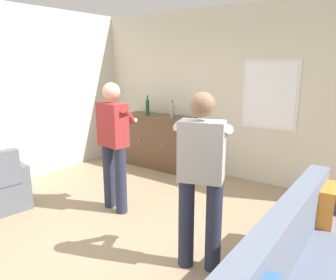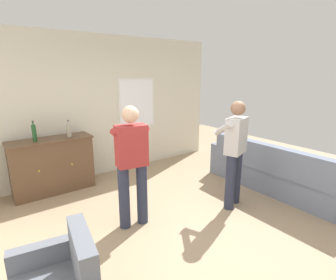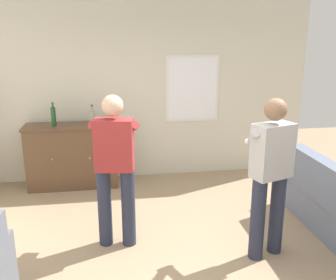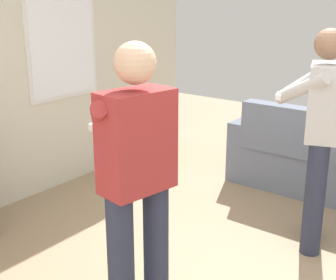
% 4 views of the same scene
% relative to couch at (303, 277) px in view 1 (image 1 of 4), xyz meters
% --- Properties ---
extents(ground, '(10.40, 10.40, 0.00)m').
position_rel_couch_xyz_m(ground, '(-1.93, 0.04, -0.34)').
color(ground, '#9E8466').
extents(wall_back_with_window, '(5.20, 0.15, 2.80)m').
position_rel_couch_xyz_m(wall_back_with_window, '(-1.91, 2.70, 1.06)').
color(wall_back_with_window, beige).
rests_on(wall_back_with_window, ground).
extents(couch, '(0.57, 2.63, 0.89)m').
position_rel_couch_xyz_m(couch, '(0.00, 0.00, 0.00)').
color(couch, slate).
rests_on(couch, ground).
extents(sideboard_cabinet, '(1.38, 0.49, 0.97)m').
position_rel_couch_xyz_m(sideboard_cabinet, '(-3.12, 2.34, 0.15)').
color(sideboard_cabinet, brown).
rests_on(sideboard_cabinet, ground).
extents(bottle_wine_green, '(0.07, 0.07, 0.35)m').
position_rel_couch_xyz_m(bottle_wine_green, '(-3.36, 2.31, 0.78)').
color(bottle_wine_green, '#1E4C23').
rests_on(bottle_wine_green, sideboard_cabinet).
extents(bottle_liquor_amber, '(0.08, 0.08, 0.30)m').
position_rel_couch_xyz_m(bottle_liquor_amber, '(-2.80, 2.30, 0.74)').
color(bottle_liquor_amber, gray).
rests_on(bottle_liquor_amber, sideboard_cabinet).
extents(person_standing_left, '(0.55, 0.50, 1.68)m').
position_rel_couch_xyz_m(person_standing_left, '(-2.50, 0.56, 0.60)').
color(person_standing_left, '#282D42').
rests_on(person_standing_left, ground).
extents(person_standing_right, '(0.53, 0.52, 1.68)m').
position_rel_couch_xyz_m(person_standing_right, '(-0.96, 0.11, 0.60)').
color(person_standing_right, '#282D42').
rests_on(person_standing_right, ground).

